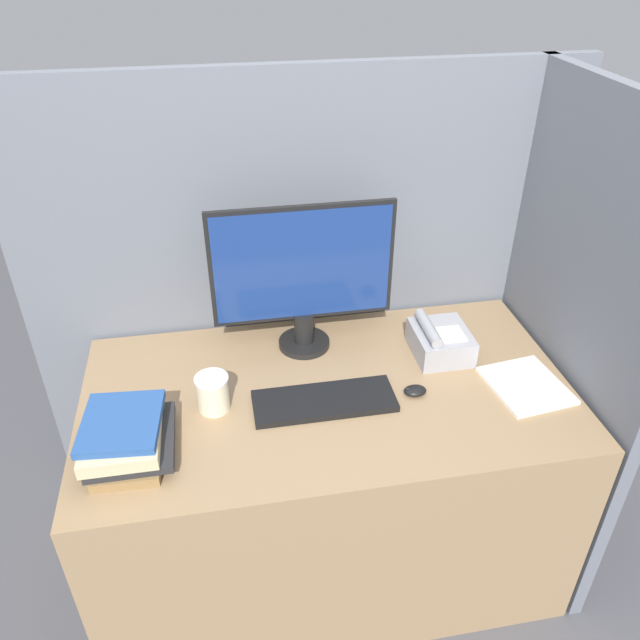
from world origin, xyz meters
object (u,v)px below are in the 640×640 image
at_px(coffee_cup, 213,393).
at_px(book_stack, 126,437).
at_px(keyboard, 324,401).
at_px(monitor, 303,277).
at_px(desk_telephone, 440,341).
at_px(mouse, 415,391).

distance_m(coffee_cup, book_stack, 0.27).
bearing_deg(book_stack, keyboard, 10.58).
distance_m(monitor, keyboard, 0.40).
distance_m(keyboard, coffee_cup, 0.33).
bearing_deg(book_stack, coffee_cup, 31.51).
height_order(monitor, book_stack, monitor).
height_order(coffee_cup, desk_telephone, desk_telephone).
bearing_deg(monitor, keyboard, -87.90).
bearing_deg(desk_telephone, coffee_cup, -169.18).
height_order(monitor, coffee_cup, monitor).
bearing_deg(keyboard, coffee_cup, 172.99).
distance_m(coffee_cup, desk_telephone, 0.76).
xyz_separation_m(coffee_cup, book_stack, (-0.23, -0.14, 0.00)).
xyz_separation_m(keyboard, mouse, (0.28, -0.01, 0.00)).
xyz_separation_m(monitor, desk_telephone, (0.43, -0.13, -0.21)).
bearing_deg(desk_telephone, keyboard, -156.62).
xyz_separation_m(monitor, mouse, (0.29, -0.32, -0.25)).
bearing_deg(monitor, mouse, -47.41).
distance_m(keyboard, desk_telephone, 0.46).
bearing_deg(mouse, coffee_cup, 175.57).
xyz_separation_m(mouse, book_stack, (-0.84, -0.10, 0.04)).
xyz_separation_m(keyboard, desk_telephone, (0.42, 0.18, 0.04)).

